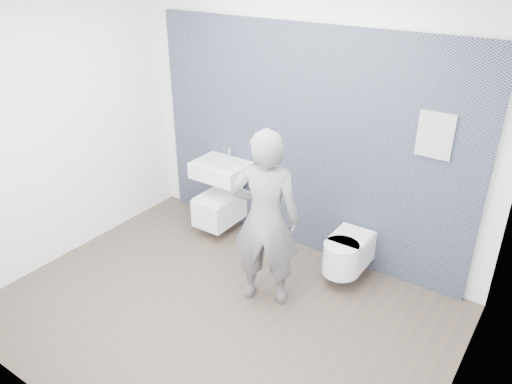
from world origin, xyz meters
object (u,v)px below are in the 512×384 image
Objects in this scene: toilet_square at (220,207)px; visitor at (265,219)px; toilet_rounded at (346,253)px; washbasin at (221,170)px.

visitor is at bearing -33.02° from toilet_square.
toilet_square is 1.63m from toilet_rounded.
washbasin is at bearing -57.52° from visitor.
toilet_square is at bearing -55.77° from visitor.
visitor is (-0.51, -0.69, 0.54)m from toilet_rounded.
toilet_rounded is at bearing -1.20° from toilet_square.
visitor is at bearing -126.22° from toilet_rounded.
toilet_square is (0.00, -0.05, -0.45)m from washbasin.
toilet_square is 0.42× the size of visitor.
visitor reaches higher than toilet_square.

